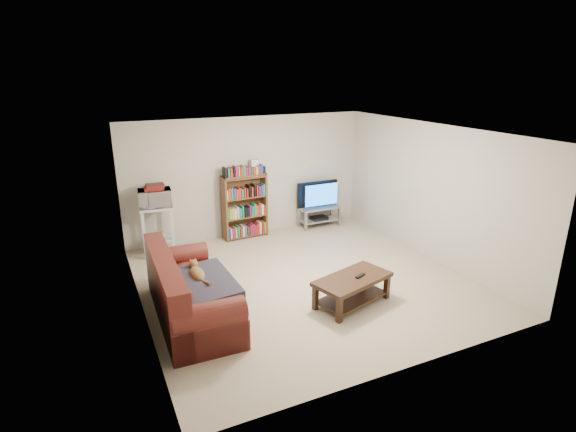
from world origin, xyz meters
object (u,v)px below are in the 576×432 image
sofa (186,296)px  coffee_table (352,285)px  tv_stand (319,213)px  bookshelf (245,205)px

sofa → coffee_table: size_ratio=1.71×
tv_stand → bookshelf: 1.71m
coffee_table → sofa: bearing=148.3°
tv_stand → bookshelf: bearing=177.5°
bookshelf → tv_stand: bearing=-5.9°
coffee_table → tv_stand: size_ratio=1.44×
sofa → coffee_table: 2.35m
coffee_table → tv_stand: bearing=53.2°
coffee_table → bookshelf: bookshelf is taller
tv_stand → bookshelf: (-1.67, 0.06, 0.37)m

